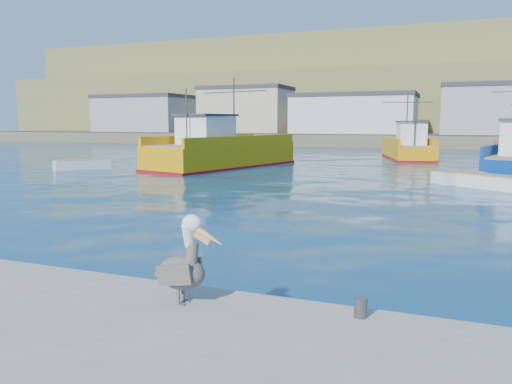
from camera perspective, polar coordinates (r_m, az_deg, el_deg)
ground at (r=11.89m, az=0.06°, el=-8.60°), size 260.00×260.00×0.00m
dock_bollards at (r=8.49m, az=-4.61°, el=-10.89°), size 36.20×0.20×0.30m
far_shore at (r=120.02m, az=19.72°, el=10.21°), size 200.00×81.00×24.00m
trawler_yellow_a at (r=37.89m, az=-4.04°, el=4.58°), size 7.73×14.01×6.77m
trawler_yellow_b at (r=48.38m, az=17.00°, el=4.76°), size 5.76×10.27×6.32m
skiff_left at (r=38.49m, az=-19.23°, el=2.89°), size 3.49×3.86×0.84m
skiff_mid at (r=28.22m, az=26.02°, el=0.84°), size 4.04×3.40×0.86m
skiff_extra at (r=30.44m, az=23.05°, el=1.46°), size 3.92×3.37×0.84m
pelican at (r=8.12m, az=-8.25°, el=-8.32°), size 1.19×0.53×1.46m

